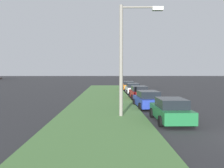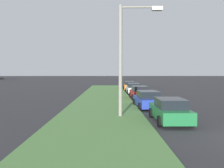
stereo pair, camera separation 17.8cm
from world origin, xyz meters
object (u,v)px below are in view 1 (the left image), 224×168
parked_car_orange (129,86)px  parked_car_red (139,93)px  parked_car_blue (148,100)px  streetlight (126,52)px  parked_car_green (171,110)px  parked_car_white (133,89)px

parked_car_orange → parked_car_red: bearing=-177.9°
parked_car_blue → streetlight: streetlight is taller
parked_car_orange → parked_car_blue: bearing=-178.4°
parked_car_green → parked_car_blue: (5.48, 0.47, 0.00)m
parked_car_red → streetlight: (-10.69, 2.31, 3.67)m
parked_car_white → parked_car_orange: size_ratio=0.99×
streetlight → parked_car_blue: bearing=-28.0°
parked_car_blue → parked_car_white: bearing=-3.7°
parked_car_white → parked_car_blue: bearing=178.6°
parked_car_blue → parked_car_green: bearing=-178.4°
parked_car_red → streetlight: bearing=167.0°
parked_car_red → parked_car_blue: bearing=178.0°
parked_car_green → parked_car_red: same height
parked_car_blue → parked_car_red: same height
parked_car_white → streetlight: (-16.84, 2.27, 3.67)m
parked_car_green → parked_car_red: size_ratio=1.00×
parked_car_green → streetlight: (1.40, 2.63, 3.67)m
parked_car_white → parked_car_orange: same height
streetlight → parked_car_white: bearing=-7.7°
parked_car_blue → parked_car_white: size_ratio=1.02×
parked_car_red → streetlight: streetlight is taller
parked_car_red → parked_car_orange: same height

